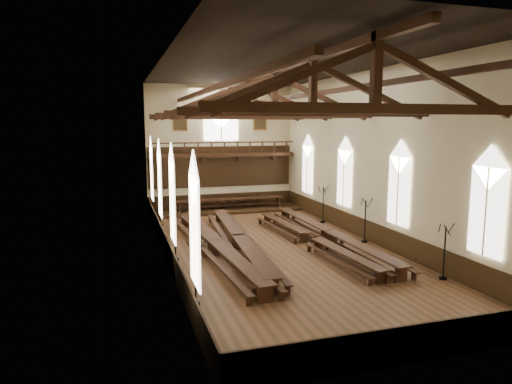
% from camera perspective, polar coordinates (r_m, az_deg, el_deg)
% --- Properties ---
extents(ground, '(26.00, 26.00, 0.00)m').
position_cam_1_polar(ground, '(25.80, 2.20, -7.01)').
color(ground, brown).
rests_on(ground, ground).
extents(room_walls, '(26.00, 26.00, 26.00)m').
position_cam_1_polar(room_walls, '(24.87, 2.29, 7.48)').
color(room_walls, beige).
rests_on(room_walls, ground).
extents(wainscot_band, '(12.00, 26.00, 1.20)m').
position_cam_1_polar(wainscot_band, '(25.65, 2.21, -5.72)').
color(wainscot_band, black).
rests_on(wainscot_band, ground).
extents(side_windows, '(11.85, 19.80, 4.50)m').
position_cam_1_polar(side_windows, '(25.07, 2.25, 1.26)').
color(side_windows, white).
rests_on(side_windows, room_walls).
extents(end_window, '(2.80, 0.12, 3.80)m').
position_cam_1_polar(end_window, '(37.28, -4.39, 8.98)').
color(end_window, white).
rests_on(end_window, room_walls).
extents(minstrels_gallery, '(11.80, 1.24, 3.70)m').
position_cam_1_polar(minstrels_gallery, '(37.17, -4.25, 3.86)').
color(minstrels_gallery, '#392012').
rests_on(minstrels_gallery, room_walls).
extents(portraits, '(7.75, 0.09, 1.45)m').
position_cam_1_polar(portraits, '(37.28, -4.38, 8.79)').
color(portraits, brown).
rests_on(portraits, room_walls).
extents(roof_trusses, '(11.70, 25.70, 2.80)m').
position_cam_1_polar(roof_trusses, '(24.90, 2.31, 11.53)').
color(roof_trusses, '#392012').
rests_on(roof_trusses, room_walls).
extents(refectory_row_a, '(2.15, 15.08, 0.81)m').
position_cam_1_polar(refectory_row_a, '(24.48, -5.22, -6.46)').
color(refectory_row_a, '#392012').
rests_on(refectory_row_a, ground).
extents(refectory_row_b, '(2.26, 15.19, 0.82)m').
position_cam_1_polar(refectory_row_b, '(25.51, -2.14, -5.80)').
color(refectory_row_b, '#392012').
rests_on(refectory_row_b, ground).
extents(refectory_row_c, '(1.74, 13.68, 0.66)m').
position_cam_1_polar(refectory_row_c, '(26.13, 6.84, -5.77)').
color(refectory_row_c, '#392012').
rests_on(refectory_row_c, ground).
extents(refectory_row_d, '(1.65, 14.67, 0.78)m').
position_cam_1_polar(refectory_row_d, '(27.05, 9.12, -5.14)').
color(refectory_row_d, '#392012').
rests_on(refectory_row_d, ground).
extents(dais, '(11.40, 3.01, 0.20)m').
position_cam_1_polar(dais, '(36.53, -3.24, -2.23)').
color(dais, black).
rests_on(dais, ground).
extents(high_table, '(8.78, 1.03, 0.82)m').
position_cam_1_polar(high_table, '(36.39, -3.25, -1.00)').
color(high_table, '#392012').
rests_on(high_table, dais).
extents(high_chairs, '(6.76, 0.47, 1.02)m').
position_cam_1_polar(high_chairs, '(37.23, -3.56, -1.01)').
color(high_chairs, '#392012').
rests_on(high_chairs, dais).
extents(candelabrum_left_near, '(0.73, 0.77, 2.54)m').
position_cam_1_polar(candelabrum_left_near, '(17.96, -7.57, -11.52)').
color(candelabrum_left_near, black).
rests_on(candelabrum_left_near, ground).
extents(candelabrum_left_mid, '(0.74, 0.78, 2.57)m').
position_cam_1_polar(candelabrum_left_mid, '(23.70, -10.05, -6.60)').
color(candelabrum_left_mid, black).
rests_on(candelabrum_left_mid, ground).
extents(candelabrum_left_far, '(0.73, 0.83, 2.70)m').
position_cam_1_polar(candelabrum_left_far, '(31.69, -11.92, -2.74)').
color(candelabrum_left_far, black).
rests_on(candelabrum_left_far, ground).
extents(candelabrum_right_near, '(0.69, 0.78, 2.55)m').
position_cam_1_polar(candelabrum_right_near, '(22.23, 22.42, -8.15)').
color(candelabrum_right_near, black).
rests_on(candelabrum_right_near, ground).
extents(candelabrum_right_mid, '(0.75, 0.81, 2.64)m').
position_cam_1_polar(candelabrum_right_mid, '(27.58, 13.45, -4.50)').
color(candelabrum_right_mid, black).
rests_on(candelabrum_right_mid, ground).
extents(candelabrum_right_far, '(0.78, 0.77, 2.62)m').
position_cam_1_polar(candelabrum_right_far, '(32.49, 8.37, -2.42)').
color(candelabrum_right_far, black).
rests_on(candelabrum_right_far, ground).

